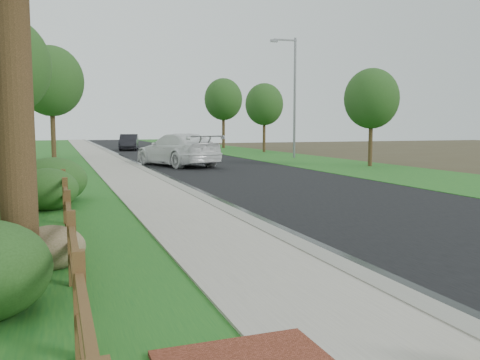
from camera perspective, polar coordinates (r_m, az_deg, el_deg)
name	(u,v)px	position (r m, az deg, el deg)	size (l,w,h in m)	color
ground	(417,327)	(6.29, 19.23, -15.35)	(120.00, 120.00, 0.00)	#3C3321
road	(169,155)	(40.45, -7.99, 2.84)	(8.00, 90.00, 0.02)	black
curb	(114,155)	(39.79, -13.92, 2.74)	(0.40, 90.00, 0.12)	gray
wet_gutter	(119,155)	(39.83, -13.42, 2.70)	(0.50, 90.00, 0.00)	black
sidewalk	(97,155)	(39.67, -15.79, 2.67)	(2.20, 90.00, 0.10)	gray
grass_strip	(70,156)	(39.58, -18.53, 2.55)	(1.60, 90.00, 0.06)	#18561E
verge_far	(250,153)	(42.41, 1.18, 3.06)	(6.00, 90.00, 0.04)	#18561E
ranch_fence	(67,206)	(11.03, -18.89, -2.82)	(0.12, 16.92, 1.10)	#4B2B19
white_suv	(178,150)	(28.86, -7.03, 3.40)	(2.55, 6.27, 1.82)	white
dark_car_mid	(181,144)	(39.81, -6.64, 4.05)	(2.00, 4.98, 1.70)	black
dark_car_far	(129,142)	(48.22, -12.37, 4.17)	(1.57, 4.50, 1.48)	black
streetlight	(293,91)	(35.76, 5.93, 9.94)	(1.91, 0.29, 8.26)	gray
boulder	(50,248)	(8.56, -20.51, -7.17)	(1.07, 0.80, 0.71)	brown
shrub_c	(48,190)	(14.47, -20.77, -1.01)	(1.59, 1.59, 1.15)	#214518
shrub_d	(52,180)	(15.80, -20.34, -0.04)	(1.99, 1.99, 1.36)	#214518
tree_near_left	(4,66)	(25.86, -24.96, 11.56)	(4.09, 4.09, 7.24)	#352815
tree_near_right	(372,99)	(29.12, 14.56, 8.82)	(3.01, 3.01, 5.41)	#352815
tree_mid_left	(51,81)	(36.16, -20.44, 10.35)	(4.20, 4.20, 7.51)	#352815
tree_mid_right	(264,104)	(43.56, 2.74, 8.47)	(3.24, 3.24, 5.87)	#352815
tree_far_right	(223,99)	(51.39, -1.88, 9.03)	(3.80, 3.80, 7.00)	#352815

